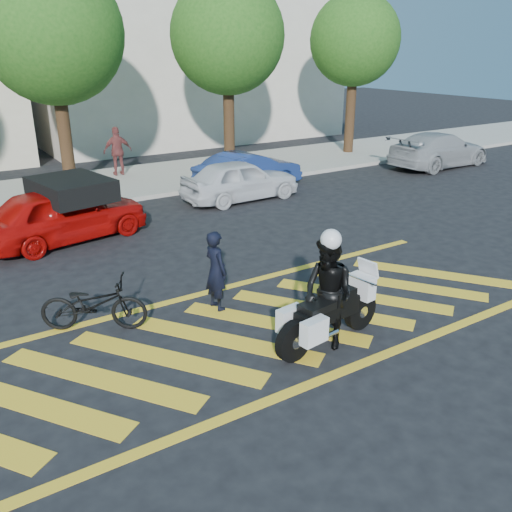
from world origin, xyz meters
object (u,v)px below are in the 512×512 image
parked_mid_right (241,180)px  parked_right (248,171)px  red_convertible (64,214)px  bicycle (93,304)px  police_motorcycle (328,314)px  officer_moto (328,293)px  parked_far_right (439,150)px  officer_bike (216,271)px

parked_mid_right → parked_right: bearing=-42.7°
red_convertible → parked_mid_right: bearing=-91.5°
bicycle → police_motorcycle: police_motorcycle is taller
officer_moto → parked_right: (4.67, 10.02, -0.30)m
officer_moto → parked_mid_right: bearing=149.9°
officer_moto → parked_mid_right: 9.61m
bicycle → parked_right: parked_right is taller
parked_far_right → officer_moto: bearing=120.3°
bicycle → parked_right: (7.86, 7.33, 0.16)m
police_motorcycle → red_convertible: red_convertible is taller
red_convertible → parked_right: size_ratio=1.08×
police_motorcycle → parked_right: (4.65, 10.02, 0.09)m
officer_moto → parked_far_right: officer_moto is taller
officer_bike → officer_moto: (0.91, -2.25, 0.17)m
red_convertible → parked_right: 7.34m
officer_moto → parked_right: bearing=147.4°
officer_moto → parked_right: size_ratio=0.48×
officer_bike → parked_far_right: size_ratio=0.32×
parked_mid_right → parked_right: size_ratio=1.00×
bicycle → red_convertible: 5.26m
police_motorcycle → officer_moto: bearing=154.9°
officer_moto → parked_right: officer_moto is taller
red_convertible → parked_far_right: size_ratio=0.87×
officer_moto → bicycle: bearing=-137.9°
officer_bike → parked_far_right: officer_bike is taller
police_motorcycle → parked_right: 11.05m
officer_bike → bicycle: bearing=74.4°
parked_mid_right → parked_far_right: (9.89, 0.05, 0.04)m
officer_moto → parked_far_right: (13.55, 8.94, -0.24)m
parked_mid_right → parked_far_right: size_ratio=0.80×
bicycle → officer_moto: (3.19, -2.69, 0.47)m
parked_far_right → parked_mid_right: bearing=87.2°
officer_bike → parked_far_right: 15.93m
bicycle → officer_moto: size_ratio=0.99×
bicycle → police_motorcycle: (3.21, -2.70, 0.07)m
parked_far_right → parked_right: bearing=80.0°
red_convertible → officer_bike: bearing=-176.6°
officer_moto → parked_right: 11.06m
officer_bike → parked_right: bearing=-40.3°
parked_right → parked_far_right: size_ratio=0.81×
police_motorcycle → officer_moto: 0.40m
officer_moto → red_convertible: bearing=-171.0°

